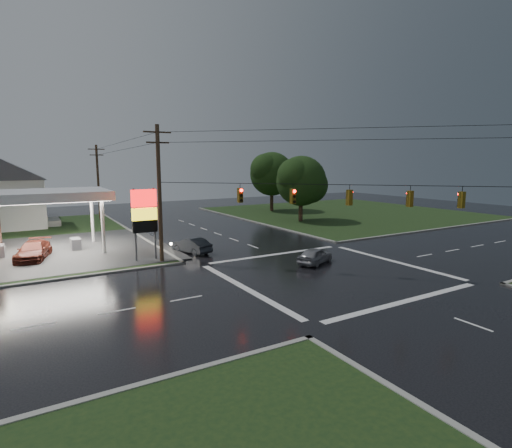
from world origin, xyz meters
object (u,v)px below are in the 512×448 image
utility_pole_nw (159,192)px  house_near (2,193)px  tree_ne_near (302,181)px  car_pump (33,251)px  utility_pole_n (98,181)px  tree_ne_far (273,174)px  car_north (192,245)px  pylon_sign (144,213)px  car_crossing (315,255)px

utility_pole_nw → house_near: bearing=113.4°
tree_ne_near → car_pump: (-32.64, -6.23, -4.80)m
utility_pole_nw → tree_ne_near: bearing=27.9°
utility_pole_n → house_near: 11.67m
utility_pole_n → house_near: size_ratio=0.95×
tree_ne_far → car_north: size_ratio=2.35×
pylon_sign → car_north: (4.34, 0.89, -3.32)m
house_near → car_pump: size_ratio=2.12×
utility_pole_n → tree_ne_far: bearing=-8.5°
utility_pole_nw → car_pump: size_ratio=2.11×
pylon_sign → house_near: bearing=112.3°
tree_ne_near → tree_ne_far: size_ratio=0.92×
utility_pole_n → house_near: (-11.45, -2.00, -1.06)m
utility_pole_n → car_north: (3.34, -26.61, -4.78)m
car_pump → utility_pole_n: bearing=83.4°
utility_pole_n → tree_ne_far: (26.65, -4.01, 0.71)m
utility_pole_nw → car_crossing: 13.46m
utility_pole_n → tree_ne_far: 26.96m
tree_ne_far → car_north: (-23.31, -22.60, -5.49)m
tree_ne_far → utility_pole_nw: bearing=-137.4°
pylon_sign → car_north: pylon_sign is taller
pylon_sign → utility_pole_n: bearing=87.9°
pylon_sign → tree_ne_far: 36.35m
utility_pole_n → tree_ne_near: 28.55m
utility_pole_nw → tree_ne_near: 26.74m
house_near → car_north: (14.80, -24.61, -3.72)m
house_near → tree_ne_far: tree_ne_far is taller
tree_ne_far → car_north: 32.92m
house_near → utility_pole_n: bearing=9.9°
tree_ne_far → car_crossing: tree_ne_far is taller
car_crossing → car_pump: (-19.45, 13.06, 0.10)m
tree_ne_near → car_crossing: bearing=-124.3°
utility_pole_n → car_crossing: 37.13m
pylon_sign → car_pump: (-7.99, 5.26, -3.25)m
utility_pole_nw → utility_pole_n: bearing=90.0°
car_north → utility_pole_n: bearing=-99.7°
tree_ne_far → car_crossing: size_ratio=2.54×
utility_pole_nw → utility_pole_n: utility_pole_nw is taller
pylon_sign → house_near: house_near is taller
car_north → car_crossing: (7.11, -8.69, -0.03)m
pylon_sign → utility_pole_n: 27.56m
tree_ne_far → car_crossing: (-16.19, -31.29, -5.52)m
pylon_sign → car_pump: 10.11m
utility_pole_nw → tree_ne_near: utility_pole_nw is taller
utility_pole_nw → house_near: 28.90m
house_near → car_crossing: house_near is taller
utility_pole_n → car_north: utility_pole_n is taller
house_near → tree_ne_far: 38.19m
car_pump → house_near: bearing=112.3°
utility_pole_nw → car_pump: (-8.99, 6.26, -4.96)m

